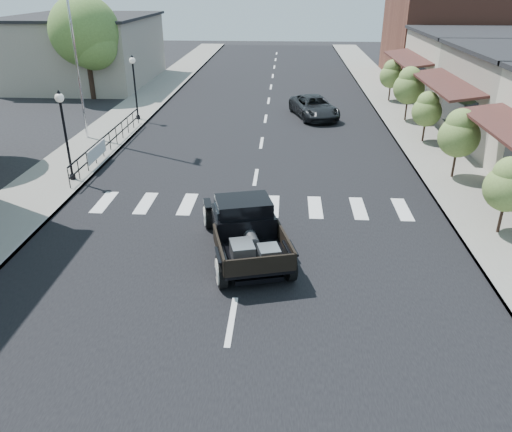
{
  "coord_description": "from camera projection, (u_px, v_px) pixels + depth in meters",
  "views": [
    {
      "loc": [
        1.21,
        -13.0,
        7.67
      ],
      "look_at": [
        0.37,
        1.05,
        1.0
      ],
      "focal_mm": 35.0,
      "sensor_mm": 36.0,
      "label": 1
    }
  ],
  "objects": [
    {
      "name": "railing",
      "position": [
        110.0,
        140.0,
        24.21
      ],
      "size": [
        0.08,
        10.0,
        1.0
      ],
      "primitive_type": null,
      "color": "black",
      "rests_on": "sidewalk_left"
    },
    {
      "name": "ground",
      "position": [
        242.0,
        260.0,
        15.08
      ],
      "size": [
        120.0,
        120.0,
        0.0
      ],
      "primitive_type": "plane",
      "color": "black",
      "rests_on": "ground"
    },
    {
      "name": "small_tree_c",
      "position": [
        426.0,
        118.0,
        25.21
      ],
      "size": [
        1.47,
        1.47,
        2.45
      ],
      "primitive_type": null,
      "color": "olive",
      "rests_on": "sidewalk_right"
    },
    {
      "name": "road_markings",
      "position": [
        259.0,
        155.0,
        24.1
      ],
      "size": [
        12.0,
        60.0,
        0.06
      ],
      "primitive_type": null,
      "color": "silver",
      "rests_on": "ground"
    },
    {
      "name": "hotrod_pickup",
      "position": [
        245.0,
        227.0,
        15.15
      ],
      "size": [
        3.55,
        5.47,
        1.75
      ],
      "primitive_type": null,
      "rotation": [
        0.0,
        0.0,
        0.26
      ],
      "color": "black",
      "rests_on": "ground"
    },
    {
      "name": "small_tree_e",
      "position": [
        391.0,
        81.0,
        33.88
      ],
      "size": [
        1.57,
        1.57,
        2.62
      ],
      "primitive_type": null,
      "color": "olive",
      "rests_on": "sidewalk_right"
    },
    {
      "name": "road",
      "position": [
        264.0,
        128.0,
        28.6
      ],
      "size": [
        14.0,
        80.0,
        0.02
      ],
      "primitive_type": "cube",
      "color": "black",
      "rests_on": "ground"
    },
    {
      "name": "small_tree_a",
      "position": [
        505.0,
        197.0,
        15.92
      ],
      "size": [
        1.49,
        1.49,
        2.49
      ],
      "primitive_type": null,
      "color": "olive",
      "rests_on": "sidewalk_right"
    },
    {
      "name": "far_building_right",
      "position": [
        459.0,
        35.0,
        41.6
      ],
      "size": [
        11.0,
        10.0,
        7.0
      ],
      "primitive_type": "cube",
      "color": "brown",
      "rests_on": "ground"
    },
    {
      "name": "small_tree_b",
      "position": [
        457.0,
        145.0,
        20.49
      ],
      "size": [
        1.67,
        1.67,
        2.78
      ],
      "primitive_type": null,
      "color": "olive",
      "rests_on": "sidewalk_right"
    },
    {
      "name": "sidewalk_right",
      "position": [
        414.0,
        129.0,
        28.11
      ],
      "size": [
        3.0,
        80.0,
        0.15
      ],
      "primitive_type": "cube",
      "color": "gray",
      "rests_on": "ground"
    },
    {
      "name": "small_tree_d",
      "position": [
        408.0,
        95.0,
        29.0
      ],
      "size": [
        1.78,
        1.78,
        2.97
      ],
      "primitive_type": null,
      "color": "olive",
      "rests_on": "sidewalk_right"
    },
    {
      "name": "lamp_post_b",
      "position": [
        66.0,
        136.0,
        20.05
      ],
      "size": [
        0.36,
        0.36,
        3.68
      ],
      "primitive_type": null,
      "color": "black",
      "rests_on": "sidewalk_left"
    },
    {
      "name": "storefront_far",
      "position": [
        494.0,
        70.0,
        33.15
      ],
      "size": [
        10.0,
        9.0,
        4.5
      ],
      "primitive_type": "cube",
      "color": "#B4AC98",
      "rests_on": "ground"
    },
    {
      "name": "lamp_post_c",
      "position": [
        135.0,
        88.0,
        29.07
      ],
      "size": [
        0.36,
        0.36,
        3.68
      ],
      "primitive_type": null,
      "color": "black",
      "rests_on": "sidewalk_left"
    },
    {
      "name": "big_tree_far",
      "position": [
        87.0,
        48.0,
        34.12
      ],
      "size": [
        4.7,
        4.7,
        6.91
      ],
      "primitive_type": null,
      "color": "#527632",
      "rests_on": "ground"
    },
    {
      "name": "flagpole",
      "position": [
        68.0,
        5.0,
        23.56
      ],
      "size": [
        0.12,
        0.12,
        12.93
      ],
      "primitive_type": "cylinder",
      "color": "silver",
      "rests_on": "sidewalk_left"
    },
    {
      "name": "sidewalk_left",
      "position": [
        119.0,
        124.0,
        29.03
      ],
      "size": [
        3.0,
        80.0,
        0.15
      ],
      "primitive_type": "cube",
      "color": "gray",
      "rests_on": "ground"
    },
    {
      "name": "second_car",
      "position": [
        314.0,
        107.0,
        30.45
      ],
      "size": [
        3.28,
        5.02,
        1.28
      ],
      "primitive_type": "imported",
      "rotation": [
        0.0,
        0.0,
        0.27
      ],
      "color": "black",
      "rests_on": "ground"
    },
    {
      "name": "banner",
      "position": [
        98.0,
        157.0,
        22.49
      ],
      "size": [
        0.04,
        2.2,
        0.6
      ],
      "primitive_type": null,
      "color": "silver",
      "rests_on": "sidewalk_left"
    },
    {
      "name": "low_building_left",
      "position": [
        85.0,
        51.0,
        40.07
      ],
      "size": [
        10.0,
        12.0,
        5.0
      ],
      "primitive_type": "cube",
      "color": "#A99E8E",
      "rests_on": "ground"
    }
  ]
}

